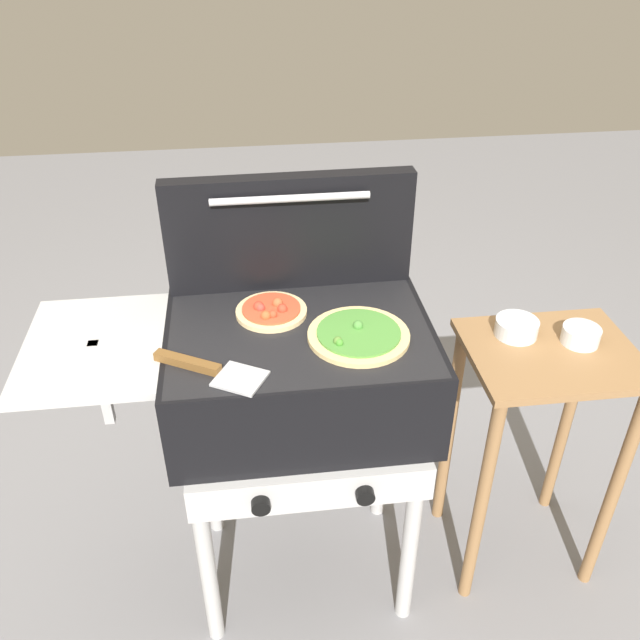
{
  "coord_description": "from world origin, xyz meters",
  "views": [
    {
      "loc": [
        -0.11,
        -1.3,
        1.79
      ],
      "look_at": [
        0.05,
        0.0,
        0.92
      ],
      "focal_mm": 37.24,
      "sensor_mm": 36.0,
      "label": 1
    }
  ],
  "objects_px": {
    "pizza_veggie": "(358,335)",
    "topping_bowl_near": "(581,336)",
    "pizza_pepperoni": "(271,310)",
    "topping_bowl_far": "(516,328)",
    "grill": "(295,377)",
    "prep_table": "(537,416)",
    "spatula": "(209,369)"
  },
  "relations": [
    {
      "from": "grill",
      "to": "pizza_pepperoni",
      "type": "distance_m",
      "value": 0.18
    },
    {
      "from": "grill",
      "to": "topping_bowl_far",
      "type": "xyz_separation_m",
      "value": [
        0.6,
        0.09,
        0.04
      ]
    },
    {
      "from": "pizza_pepperoni",
      "to": "spatula",
      "type": "bearing_deg",
      "value": -124.83
    },
    {
      "from": "spatula",
      "to": "topping_bowl_far",
      "type": "bearing_deg",
      "value": 15.69
    },
    {
      "from": "pizza_pepperoni",
      "to": "spatula",
      "type": "height_order",
      "value": "pizza_pepperoni"
    },
    {
      "from": "pizza_veggie",
      "to": "topping_bowl_far",
      "type": "xyz_separation_m",
      "value": [
        0.46,
        0.14,
        -0.11
      ]
    },
    {
      "from": "topping_bowl_far",
      "to": "pizza_pepperoni",
      "type": "bearing_deg",
      "value": -179.09
    },
    {
      "from": "prep_table",
      "to": "topping_bowl_near",
      "type": "height_order",
      "value": "topping_bowl_near"
    },
    {
      "from": "prep_table",
      "to": "topping_bowl_near",
      "type": "xyz_separation_m",
      "value": [
        0.08,
        0.03,
        0.25
      ]
    },
    {
      "from": "spatula",
      "to": "topping_bowl_far",
      "type": "height_order",
      "value": "spatula"
    },
    {
      "from": "grill",
      "to": "topping_bowl_near",
      "type": "bearing_deg",
      "value": 2.35
    },
    {
      "from": "grill",
      "to": "prep_table",
      "type": "xyz_separation_m",
      "value": [
        0.67,
        0.0,
        -0.21
      ]
    },
    {
      "from": "prep_table",
      "to": "topping_bowl_far",
      "type": "xyz_separation_m",
      "value": [
        -0.07,
        0.08,
        0.25
      ]
    },
    {
      "from": "topping_bowl_near",
      "to": "topping_bowl_far",
      "type": "bearing_deg",
      "value": 160.17
    },
    {
      "from": "topping_bowl_near",
      "to": "topping_bowl_far",
      "type": "relative_size",
      "value": 0.86
    },
    {
      "from": "prep_table",
      "to": "grill",
      "type": "bearing_deg",
      "value": -179.63
    },
    {
      "from": "prep_table",
      "to": "pizza_veggie",
      "type": "bearing_deg",
      "value": -173.92
    },
    {
      "from": "prep_table",
      "to": "topping_bowl_near",
      "type": "distance_m",
      "value": 0.26
    },
    {
      "from": "grill",
      "to": "pizza_veggie",
      "type": "xyz_separation_m",
      "value": [
        0.15,
        -0.05,
        0.15
      ]
    },
    {
      "from": "grill",
      "to": "topping_bowl_near",
      "type": "relative_size",
      "value": 9.71
    },
    {
      "from": "pizza_veggie",
      "to": "pizza_pepperoni",
      "type": "relative_size",
      "value": 1.37
    },
    {
      "from": "pizza_veggie",
      "to": "topping_bowl_near",
      "type": "relative_size",
      "value": 2.42
    },
    {
      "from": "prep_table",
      "to": "topping_bowl_far",
      "type": "height_order",
      "value": "topping_bowl_far"
    },
    {
      "from": "spatula",
      "to": "topping_bowl_near",
      "type": "bearing_deg",
      "value": 10.05
    },
    {
      "from": "pizza_veggie",
      "to": "topping_bowl_near",
      "type": "bearing_deg",
      "value": 7.73
    },
    {
      "from": "pizza_pepperoni",
      "to": "topping_bowl_far",
      "type": "distance_m",
      "value": 0.66
    },
    {
      "from": "pizza_veggie",
      "to": "topping_bowl_near",
      "type": "xyz_separation_m",
      "value": [
        0.61,
        0.08,
        -0.11
      ]
    },
    {
      "from": "pizza_veggie",
      "to": "prep_table",
      "type": "xyz_separation_m",
      "value": [
        0.53,
        0.06,
        -0.36
      ]
    },
    {
      "from": "topping_bowl_far",
      "to": "grill",
      "type": "bearing_deg",
      "value": -171.82
    },
    {
      "from": "pizza_pepperoni",
      "to": "topping_bowl_near",
      "type": "relative_size",
      "value": 1.78
    },
    {
      "from": "spatula",
      "to": "topping_bowl_near",
      "type": "relative_size",
      "value": 2.57
    },
    {
      "from": "pizza_pepperoni",
      "to": "topping_bowl_far",
      "type": "xyz_separation_m",
      "value": [
        0.65,
        0.01,
        -0.11
      ]
    }
  ]
}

